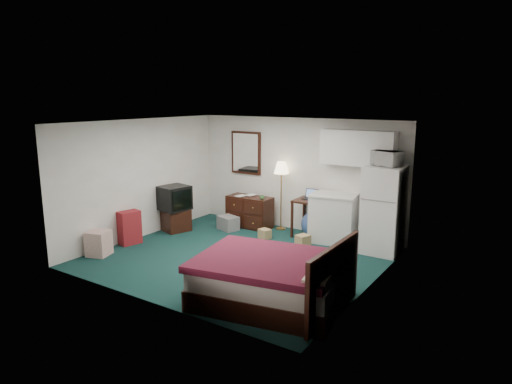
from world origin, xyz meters
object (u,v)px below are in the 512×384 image
Objects in this scene: bed at (271,281)px; tv_stand at (176,220)px; floor_lamp at (281,196)px; suitcase at (130,228)px; desk at (310,218)px; kitchen_counter at (333,219)px; fridge at (383,210)px; dresser at (250,212)px.

tv_stand is at bearing 141.72° from bed.
suitcase is (-2.04, -2.60, -0.43)m from floor_lamp.
kitchen_counter is at bearing -7.58° from desk.
bed is 2.99× the size of suitcase.
desk reaches higher than bed.
tv_stand is (-1.90, -1.39, -0.53)m from floor_lamp.
floor_lamp is at bearing 54.27° from tv_stand.
fridge reaches higher than kitchen_counter.
bed is (0.97, -3.20, -0.08)m from desk.
floor_lamp is at bearing 64.72° from suitcase.
floor_lamp is at bearing 173.11° from fridge.
suitcase is (-3.38, -2.43, -0.14)m from kitchen_counter.
dresser is 0.62× the size of fridge.
fridge is at bearing 40.19° from suitcase.
tv_stand is at bearing -169.73° from kitchen_counter.
dresser is at bearing 62.10° from tv_stand.
desk is 0.39× the size of bed.
dresser is 1.08× the size of kitchen_counter.
suitcase is at bearing -128.04° from floor_lamp.
fridge is 0.82× the size of bed.
floor_lamp is 0.75× the size of bed.
floor_lamp is at bearing 18.10° from dresser.
bed is (1.76, -3.32, -0.44)m from floor_lamp.
fridge reaches higher than bed.
tv_stand is at bearing -156.26° from desk.
dresser is 3.15m from fridge.
kitchen_counter is 4.16m from suitcase.
fridge is (2.41, -0.29, 0.07)m from floor_lamp.
fridge reaches higher than tv_stand.
fridge is 4.49m from tv_stand.
floor_lamp is at bearing 162.17° from kitchen_counter.
desk is (0.79, -0.12, -0.37)m from floor_lamp.
fridge is at bearing 32.30° from tv_stand.
fridge is at bearing 67.32° from bed.
tv_stand is 1.22m from suitcase.
kitchen_counter is 1.42× the size of suitcase.
fridge is at bearing -6.92° from floor_lamp.
kitchen_counter reaches higher than bed.
tv_stand is at bearing -143.71° from floor_lamp.
kitchen_counter is 3.47m from tv_stand.
kitchen_counter is at bearing 173.88° from fridge.
bed is at bearing 2.11° from suitcase.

